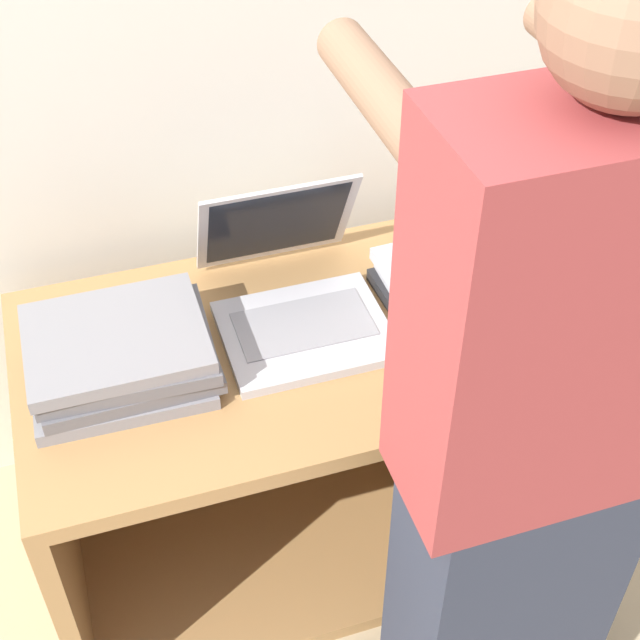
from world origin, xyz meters
The scene contains 6 objects.
ground_plane centered at (0.00, 0.00, 0.00)m, with size 12.00×12.00×0.00m, color tan.
cart centered at (0.00, 0.38, 0.30)m, with size 1.13×0.63×0.60m.
laptop_open centered at (0.00, 0.38, 0.66)m, with size 0.32×0.39×0.26m.
laptop_stack_left centered at (-0.35, 0.31, 0.66)m, with size 0.34×0.28×0.11m.
laptop_stack_right centered at (0.35, 0.32, 0.64)m, with size 0.34×0.28×0.08m.
person centered at (0.19, -0.21, 0.77)m, with size 0.40×0.52×1.54m.
Camera 1 is at (-0.37, -0.92, 1.78)m, focal length 50.00 mm.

